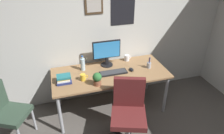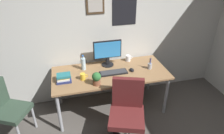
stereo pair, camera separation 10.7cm
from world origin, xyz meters
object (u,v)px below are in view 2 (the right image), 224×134
Objects in this scene: computer_mouse at (132,70)px; side_chair at (7,107)px; office_chair at (127,110)px; coffee_mug_near at (83,77)px; water_bottle at (83,64)px; book_stack_left at (64,78)px; potted_plant at (96,78)px; keyboard at (114,72)px; coffee_mug_far at (128,58)px; pen_cup at (150,66)px; monitor at (107,52)px.

side_chair is at bearing -175.07° from computer_mouse.
office_chair reaches higher than coffee_mug_near.
computer_mouse is at bearing -17.80° from water_bottle.
potted_plant is at bearing -24.04° from book_stack_left.
coffee_mug_near is (-0.49, -0.06, 0.04)m from keyboard.
side_chair is at bearing -160.71° from water_bottle.
coffee_mug_far is 0.58× the size of book_stack_left.
side_chair reaches higher than coffee_mug_near.
water_bottle is at bearing 167.13° from pen_cup.
monitor is 2.36× the size of potted_plant.
potted_plant is 0.95m from pen_cup.
office_chair is at bearing -16.60° from side_chair.
water_bottle is (-0.44, 0.23, 0.09)m from keyboard.
side_chair is at bearing -171.06° from book_stack_left.
monitor is 1.82× the size of water_bottle.
book_stack_left reaches higher than coffee_mug_far.
coffee_mug_far reaches higher than keyboard.
office_chair is 0.73m from computer_mouse.
computer_mouse reaches higher than keyboard.
coffee_mug_near reaches higher than keyboard.
book_stack_left is (0.82, 0.13, 0.28)m from side_chair.
pen_cup is at bearing 14.32° from potted_plant.
monitor is at bearing -171.41° from coffee_mug_far.
side_chair is at bearing -174.02° from keyboard.
coffee_mug_far is at bearing 25.67° from coffee_mug_near.
office_chair is at bearing -88.03° from keyboard.
office_chair is at bearing -113.51° from computer_mouse.
side_chair is 1.68m from monitor.
water_bottle reaches higher than side_chair.
keyboard is 0.30m from computer_mouse.
computer_mouse is (0.30, -0.00, 0.01)m from keyboard.
pen_cup is (2.18, 0.16, 0.28)m from side_chair.
side_chair reaches higher than keyboard.
computer_mouse is 0.35m from coffee_mug_far.
keyboard is 3.47× the size of coffee_mug_far.
monitor reaches higher than book_stack_left.
computer_mouse is at bearing 179.79° from pen_cup.
potted_plant is at bearing -45.52° from coffee_mug_near.
computer_mouse is at bearing 1.82° from book_stack_left.
computer_mouse is (0.33, -0.29, -0.22)m from monitor.
water_bottle is (-0.74, 0.24, 0.09)m from computer_mouse.
pen_cup is (1.09, 0.06, 0.00)m from coffee_mug_near.
water_bottle is at bearing 39.82° from book_stack_left.
book_stack_left reaches higher than keyboard.
potted_plant reaches higher than keyboard.
water_bottle is at bearing 162.20° from computer_mouse.
side_chair is 1.31m from potted_plant.
side_chair is 2.20m from pen_cup.
book_stack_left is at bearing -178.63° from pen_cup.
water_bottle reaches higher than coffee_mug_near.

